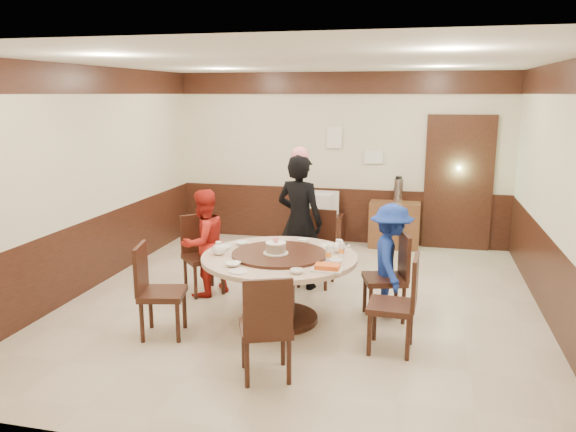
% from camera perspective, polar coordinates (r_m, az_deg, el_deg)
% --- Properties ---
extents(room, '(6.00, 6.04, 2.84)m').
position_cam_1_polar(room, '(6.52, 1.59, 0.14)').
color(room, beige).
rests_on(room, ground).
extents(banquet_table, '(1.68, 1.68, 0.78)m').
position_cam_1_polar(banquet_table, '(6.12, -0.87, -5.97)').
color(banquet_table, black).
rests_on(banquet_table, ground).
extents(chair_0, '(0.55, 0.54, 0.97)m').
position_cam_1_polar(chair_0, '(6.37, 9.93, -7.59)').
color(chair_0, black).
rests_on(chair_0, ground).
extents(chair_1, '(0.48, 0.49, 0.97)m').
position_cam_1_polar(chair_1, '(7.37, 2.91, -4.66)').
color(chair_1, black).
rests_on(chair_1, ground).
extents(chair_2, '(0.62, 0.62, 0.97)m').
position_cam_1_polar(chair_2, '(7.16, -8.62, -5.30)').
color(chair_2, black).
rests_on(chair_2, ground).
extents(chair_3, '(0.54, 0.53, 0.97)m').
position_cam_1_polar(chair_3, '(5.99, -12.77, -9.02)').
color(chair_3, black).
rests_on(chair_3, ground).
extents(chair_4, '(0.57, 0.58, 0.97)m').
position_cam_1_polar(chair_4, '(5.04, -2.25, -12.95)').
color(chair_4, black).
rests_on(chair_4, ground).
extents(chair_5, '(0.47, 0.46, 0.97)m').
position_cam_1_polar(chair_5, '(5.61, 10.64, -10.43)').
color(chair_5, black).
rests_on(chair_5, ground).
extents(person_standing, '(0.72, 0.58, 1.72)m').
position_cam_1_polar(person_standing, '(7.14, 1.19, -0.56)').
color(person_standing, black).
rests_on(person_standing, ground).
extents(person_red, '(0.76, 0.81, 1.33)m').
position_cam_1_polar(person_red, '(6.97, -8.57, -2.71)').
color(person_red, red).
rests_on(person_red, ground).
extents(person_blue, '(0.59, 0.88, 1.28)m').
position_cam_1_polar(person_blue, '(6.38, 10.40, -4.44)').
color(person_blue, navy).
rests_on(person_blue, ground).
extents(birthday_cake, '(0.27, 0.27, 0.19)m').
position_cam_1_polar(birthday_cake, '(6.01, -1.26, -3.24)').
color(birthday_cake, white).
rests_on(birthday_cake, banquet_table).
extents(teapot_left, '(0.17, 0.15, 0.13)m').
position_cam_1_polar(teapot_left, '(6.12, -7.03, -3.37)').
color(teapot_left, white).
rests_on(teapot_left, banquet_table).
extents(teapot_right, '(0.17, 0.15, 0.13)m').
position_cam_1_polar(teapot_right, '(6.18, 5.19, -3.17)').
color(teapot_right, white).
rests_on(teapot_right, banquet_table).
extents(bowl_0, '(0.15, 0.15, 0.04)m').
position_cam_1_polar(bowl_0, '(6.49, -4.70, -2.79)').
color(bowl_0, white).
rests_on(bowl_0, banquet_table).
extents(bowl_1, '(0.13, 0.13, 0.04)m').
position_cam_1_polar(bowl_1, '(5.46, 0.90, -5.63)').
color(bowl_1, white).
rests_on(bowl_1, banquet_table).
extents(bowl_2, '(0.16, 0.16, 0.04)m').
position_cam_1_polar(bowl_2, '(5.71, -5.62, -4.91)').
color(bowl_2, white).
rests_on(bowl_2, banquet_table).
extents(bowl_3, '(0.14, 0.14, 0.04)m').
position_cam_1_polar(bowl_3, '(5.79, 4.89, -4.62)').
color(bowl_3, white).
rests_on(bowl_3, banquet_table).
extents(bowl_4, '(0.17, 0.17, 0.04)m').
position_cam_1_polar(bowl_4, '(6.33, -6.54, -3.20)').
color(bowl_4, white).
rests_on(bowl_4, banquet_table).
extents(bowl_5, '(0.13, 0.13, 0.04)m').
position_cam_1_polar(bowl_5, '(6.59, 1.53, -2.50)').
color(bowl_5, white).
rests_on(bowl_5, banquet_table).
extents(saucer_near, '(0.18, 0.18, 0.01)m').
position_cam_1_polar(saucer_near, '(5.53, -5.08, -5.62)').
color(saucer_near, white).
rests_on(saucer_near, banquet_table).
extents(saucer_far, '(0.18, 0.18, 0.01)m').
position_cam_1_polar(saucer_far, '(6.44, 4.11, -3.01)').
color(saucer_far, white).
rests_on(saucer_far, banquet_table).
extents(shrimp_platter, '(0.30, 0.20, 0.06)m').
position_cam_1_polar(shrimp_platter, '(5.56, 4.02, -5.27)').
color(shrimp_platter, white).
rests_on(shrimp_platter, banquet_table).
extents(bottle_0, '(0.06, 0.06, 0.16)m').
position_cam_1_polar(bottle_0, '(5.86, 4.14, -3.82)').
color(bottle_0, white).
rests_on(bottle_0, banquet_table).
extents(bottle_1, '(0.06, 0.06, 0.16)m').
position_cam_1_polar(bottle_1, '(6.00, 5.45, -3.44)').
color(bottle_1, white).
rests_on(bottle_1, banquet_table).
extents(tv_stand, '(0.85, 0.45, 0.50)m').
position_cam_1_polar(tv_stand, '(9.39, 3.03, -1.28)').
color(tv_stand, black).
rests_on(tv_stand, ground).
extents(television, '(0.68, 0.13, 0.39)m').
position_cam_1_polar(television, '(9.29, 3.06, 1.38)').
color(television, '#959597').
rests_on(television, tv_stand).
extents(side_cabinet, '(0.80, 0.40, 0.75)m').
position_cam_1_polar(side_cabinet, '(9.25, 10.74, -0.89)').
color(side_cabinet, brown).
rests_on(side_cabinet, ground).
extents(thermos, '(0.15, 0.15, 0.38)m').
position_cam_1_polar(thermos, '(9.14, 11.14, 2.55)').
color(thermos, silver).
rests_on(thermos, side_cabinet).
extents(notice_left, '(0.25, 0.00, 0.35)m').
position_cam_1_polar(notice_left, '(9.32, 4.71, 7.95)').
color(notice_left, white).
rests_on(notice_left, room).
extents(notice_right, '(0.30, 0.00, 0.22)m').
position_cam_1_polar(notice_right, '(9.27, 8.67, 5.96)').
color(notice_right, white).
rests_on(notice_right, room).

